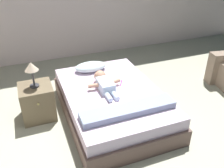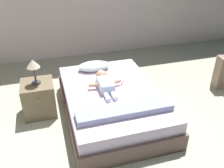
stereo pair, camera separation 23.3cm
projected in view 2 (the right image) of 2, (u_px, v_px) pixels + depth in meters
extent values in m
plane|color=#A9A992|center=(145.00, 144.00, 2.99)|extent=(8.00, 8.00, 0.00)
cube|color=brown|center=(112.00, 107.00, 3.47)|extent=(1.29, 1.89, 0.23)
cube|color=silver|center=(112.00, 95.00, 3.38)|extent=(1.24, 1.81, 0.16)
ellipsoid|color=silver|center=(94.00, 66.00, 3.85)|extent=(0.50, 0.29, 0.13)
cube|color=#CEE2F9|center=(106.00, 85.00, 3.33)|extent=(0.19, 0.31, 0.13)
sphere|color=tan|center=(102.00, 76.00, 3.51)|extent=(0.17, 0.17, 0.17)
cylinder|color=tan|center=(94.00, 85.00, 3.33)|extent=(0.15, 0.07, 0.06)
cylinder|color=tan|center=(116.00, 82.00, 3.41)|extent=(0.15, 0.09, 0.06)
cylinder|color=#CEE2F9|center=(107.00, 97.00, 3.14)|extent=(0.06, 0.18, 0.06)
cylinder|color=#CEE2F9|center=(114.00, 96.00, 3.16)|extent=(0.06, 0.18, 0.06)
cube|color=#B526A2|center=(122.00, 83.00, 3.49)|extent=(0.08, 0.13, 0.01)
cube|color=white|center=(123.00, 80.00, 3.55)|extent=(0.02, 0.03, 0.01)
cube|color=brown|center=(39.00, 98.00, 3.44)|extent=(0.44, 0.44, 0.48)
sphere|color=tan|center=(38.00, 101.00, 3.19)|extent=(0.03, 0.03, 0.03)
cylinder|color=#333338|center=(36.00, 83.00, 3.32)|extent=(0.12, 0.12, 0.02)
cylinder|color=#333338|center=(35.00, 75.00, 3.26)|extent=(0.02, 0.02, 0.22)
cone|color=beige|center=(33.00, 64.00, 3.17)|extent=(0.17, 0.17, 0.11)
cube|color=#8E9BBD|center=(125.00, 111.00, 2.87)|extent=(1.16, 0.24, 0.08)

